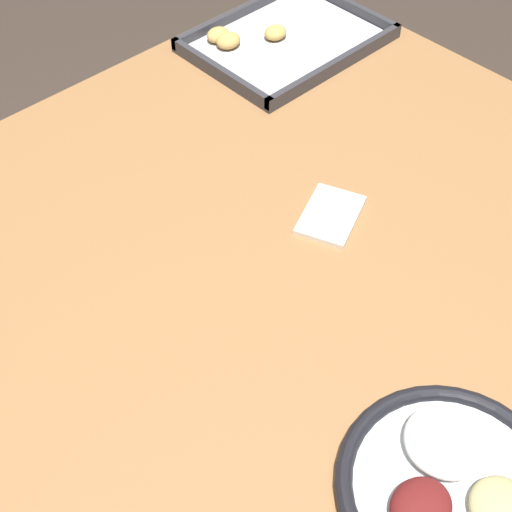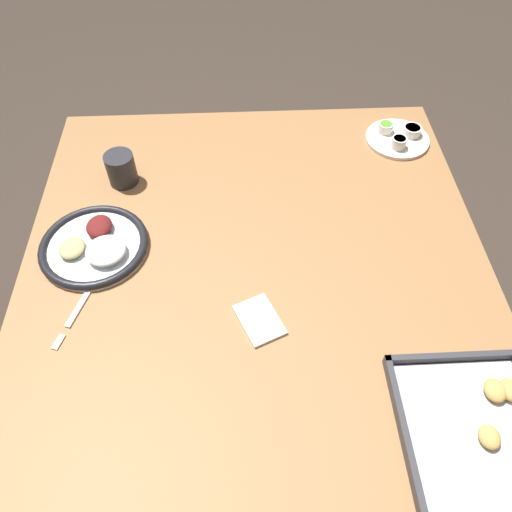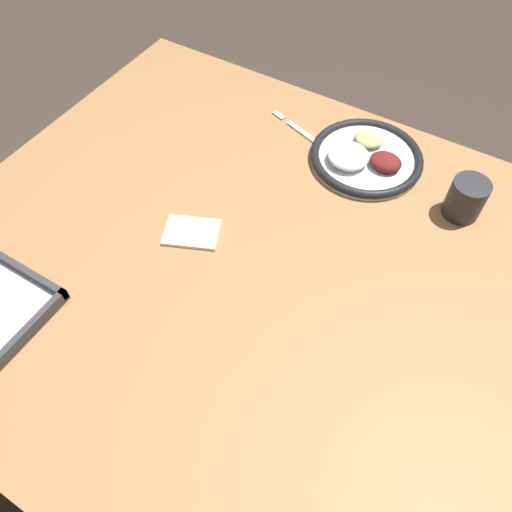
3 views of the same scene
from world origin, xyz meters
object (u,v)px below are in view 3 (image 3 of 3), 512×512
Objects in this scene: dinner_plate at (365,157)px; fork at (304,134)px; drinking_cup at (466,199)px; napkin at (192,232)px.

dinner_plate reaches higher than fork.
drinking_cup reaches higher than napkin.
dinner_plate is 0.42m from napkin.
fork is at bearing -98.17° from napkin.
drinking_cup is (-0.39, 0.05, 0.04)m from fork.
fork is at bearing -7.19° from drinking_cup.
napkin is (0.44, 0.33, -0.04)m from drinking_cup.
dinner_plate is at bearing -9.68° from drinking_cup.
fork is 0.38m from napkin.
drinking_cup is 0.55m from napkin.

